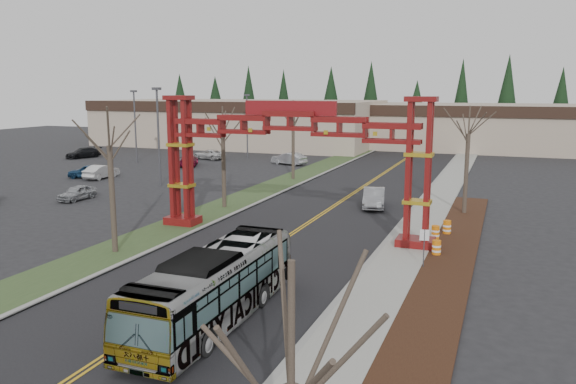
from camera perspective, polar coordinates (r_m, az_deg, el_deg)
The scene contains 33 objects.
ground at distance 21.56m, azimuth -18.03°, elevation -15.65°, with size 200.00×200.00×0.00m, color black.
road at distance 42.76m, azimuth 3.59°, elevation -2.18°, with size 12.00×110.00×0.02m, color black.
lane_line_left at distance 42.79m, azimuth 3.43°, elevation -2.15°, with size 0.12×100.00×0.01m, color gold.
lane_line_right at distance 42.72m, azimuth 3.74°, elevation -2.17°, with size 0.12×100.00×0.01m, color gold.
curb_right at distance 41.34m, azimuth 11.74°, elevation -2.72°, with size 0.30×110.00×0.15m, color gray.
sidewalk_right at distance 41.14m, azimuth 13.73°, elevation -2.87°, with size 2.60×110.00×0.14m, color gray.
landscape_strip at distance 26.55m, azimuth 14.90°, elevation -10.31°, with size 2.60×50.00×0.12m, color black.
grass_median at distance 45.77m, azimuth -5.99°, elevation -1.34°, with size 4.00×110.00×0.08m, color #314723.
curb_left at distance 44.95m, azimuth -3.90°, elevation -1.48°, with size 0.30×110.00×0.15m, color gray.
gateway_arch at distance 35.29m, azimuth 0.21°, elevation 5.01°, with size 18.20×1.60×8.90m.
retail_building_west at distance 96.82m, azimuth -4.89°, elevation 7.05°, with size 46.00×22.30×7.50m.
retail_building_east at distance 94.94m, azimuth 19.81°, elevation 6.26°, with size 38.00×20.30×7.00m.
conifer_treeline at distance 107.53m, azimuth 14.87°, elevation 8.52°, with size 116.10×5.60×13.00m.
transit_bus at distance 23.01m, azimuth -7.40°, elevation -9.49°, with size 2.51×10.72×2.98m, color #A2A6AA.
silver_sedan at distance 45.22m, azimuth 8.73°, elevation -0.60°, with size 1.65×4.72×1.56m, color #A5A8AD.
parked_car_near_a at distance 51.04m, azimuth -20.64°, elevation -0.07°, with size 1.49×3.71×1.26m, color #9D9FA4.
parked_car_near_b at distance 62.66m, azimuth -18.43°, elevation 1.98°, with size 1.54×4.40×1.45m, color silver.
parked_car_mid_a at distance 70.34m, azimuth -10.06°, elevation 3.19°, with size 1.97×4.85×1.41m, color maroon.
parked_car_mid_b at distance 63.40m, azimuth -19.59°, elevation 2.01°, with size 1.73×4.30×1.46m, color navy.
parked_car_far_a at distance 70.41m, azimuth 0.10°, elevation 3.41°, with size 1.63×4.67×1.54m, color #BABDC3.
parked_car_far_b at distance 76.75m, azimuth -8.03°, elevation 3.80°, with size 2.18×4.73×1.31m, color silver.
parked_car_far_c at distance 82.61m, azimuth -20.09°, elevation 3.77°, with size 1.98×4.88×1.42m, color black.
bare_tree_median_near at distance 32.95m, azimuth -17.69°, elevation 4.41°, with size 3.20×3.20×8.30m.
bare_tree_median_mid at distance 44.23m, azimuth -6.63°, elevation 5.81°, with size 3.28×3.28×8.03m.
bare_tree_median_far at distance 58.26m, azimuth 0.53°, elevation 7.15°, with size 3.28×3.28×8.23m.
bare_tree_right_far at distance 43.68m, azimuth 17.86°, elevation 5.59°, with size 3.12×3.12×8.13m.
light_pole_near at distance 55.61m, azimuth -13.05°, elevation 6.19°, with size 0.82×0.41×9.50m.
light_pole_mid at distance 75.11m, azimuth -15.28°, elevation 6.98°, with size 0.80×0.40×9.22m.
light_pole_far at distance 77.78m, azimuth -4.18°, elevation 7.19°, with size 0.75×0.38×8.68m.
street_sign at distance 30.14m, azimuth 13.67°, elevation -4.84°, with size 0.48×0.13×2.12m.
barrel_south at distance 32.85m, azimuth 14.84°, elevation -5.55°, with size 0.50×0.50×0.93m.
barrel_mid at distance 36.27m, azimuth 14.74°, elevation -4.05°, with size 0.50×0.50×0.93m.
barrel_north at distance 37.70m, azimuth 15.84°, elevation -3.52°, with size 0.53×0.53×0.97m.
Camera 1 is at (12.67, -14.78, 9.26)m, focal length 35.00 mm.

